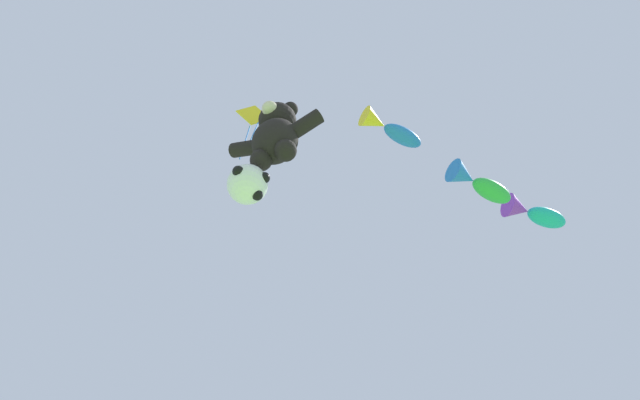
# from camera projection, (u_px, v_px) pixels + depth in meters

# --- Properties ---
(teddy_bear_kite) EXTENTS (2.43, 1.07, 2.46)m
(teddy_bear_kite) POSITION_uv_depth(u_px,v_px,m) (276.00, 134.00, 14.61)
(teddy_bear_kite) COLOR black
(soccer_ball_kite) EXTENTS (0.97, 0.97, 0.90)m
(soccer_ball_kite) POSITION_uv_depth(u_px,v_px,m) (248.00, 184.00, 13.34)
(soccer_ball_kite) COLOR white
(fish_kite_cobalt) EXTENTS (1.54, 1.82, 0.62)m
(fish_kite_cobalt) POSITION_uv_depth(u_px,v_px,m) (389.00, 128.00, 17.13)
(fish_kite_cobalt) COLOR blue
(fish_kite_emerald) EXTENTS (1.67, 1.99, 0.71)m
(fish_kite_emerald) POSITION_uv_depth(u_px,v_px,m) (478.00, 183.00, 17.18)
(fish_kite_emerald) COLOR green
(fish_kite_teal) EXTENTS (1.88, 1.86, 0.75)m
(fish_kite_teal) POSITION_uv_depth(u_px,v_px,m) (532.00, 213.00, 18.55)
(fish_kite_teal) COLOR #19ADB2
(diamond_kite) EXTENTS (0.78, 0.63, 2.82)m
(diamond_kite) POSITION_uv_depth(u_px,v_px,m) (252.00, 121.00, 16.89)
(diamond_kite) COLOR yellow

